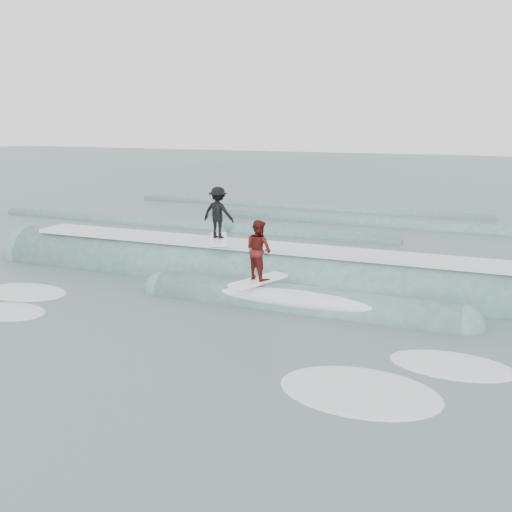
% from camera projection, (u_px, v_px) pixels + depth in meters
% --- Properties ---
extents(ground, '(160.00, 160.00, 0.00)m').
position_uv_depth(ground, '(173.00, 350.00, 13.52)').
color(ground, '#395054').
rests_on(ground, ground).
extents(breaking_wave, '(22.23, 3.97, 2.39)m').
position_uv_depth(breaking_wave, '(271.00, 284.00, 18.81)').
color(breaking_wave, '#3D6665').
rests_on(breaking_wave, ground).
extents(surfer_black, '(1.35, 2.04, 1.85)m').
position_uv_depth(surfer_black, '(218.00, 215.00, 19.36)').
color(surfer_black, white).
rests_on(surfer_black, ground).
extents(surfer_red, '(1.28, 2.06, 1.88)m').
position_uv_depth(surfer_red, '(259.00, 253.00, 16.69)').
color(surfer_red, white).
rests_on(surfer_red, ground).
extents(whitewater, '(15.39, 8.84, 0.10)m').
position_uv_depth(whitewater, '(215.00, 361.00, 12.88)').
color(whitewater, white).
rests_on(whitewater, ground).
extents(far_swells, '(32.59, 8.65, 0.80)m').
position_uv_depth(far_swells, '(305.00, 222.00, 30.21)').
color(far_swells, '#3D6665').
rests_on(far_swells, ground).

